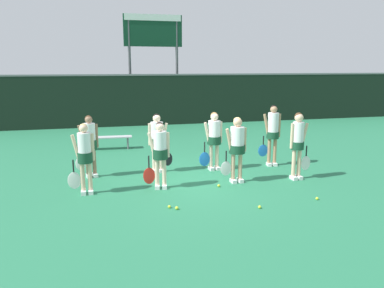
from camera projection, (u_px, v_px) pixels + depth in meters
The scene contains 18 objects.
ground_plane at pixel (193, 178), 9.84m from camera, with size 140.00×140.00×0.00m, color #26724C.
fence_windscreen at pixel (147, 100), 18.22m from camera, with size 60.00×0.08×2.50m.
scoreboard at pixel (153, 41), 19.19m from camera, with size 3.01×0.15×5.44m.
bench_courtside at pixel (108, 138), 13.16m from camera, with size 1.66×0.44×0.45m.
player_0 at pixel (85, 154), 8.44m from camera, with size 0.63×0.34×1.63m.
player_1 at pixel (160, 150), 8.84m from camera, with size 0.64×0.36×1.61m.
player_2 at pixel (237, 144), 9.28m from camera, with size 0.67×0.40×1.66m.
player_3 at pixel (298, 140), 9.54m from camera, with size 0.60×0.33×1.74m.
player_4 at pixel (90, 142), 9.73m from camera, with size 0.61×0.35×1.64m.
player_5 at pixel (157, 138), 10.19m from camera, with size 0.66×0.39×1.62m.
player_6 at pixel (214, 136), 10.42m from camera, with size 0.68×0.39×1.64m.
player_7 at pixel (273, 130), 10.85m from camera, with size 0.65×0.36×1.78m.
tennis_ball_0 at pixel (169, 207), 7.75m from camera, with size 0.06×0.06×0.06m, color #CCE033.
tennis_ball_1 at pixel (177, 208), 7.67m from camera, with size 0.07×0.07×0.07m, color #CCE033.
tennis_ball_2 at pixel (219, 186), 9.10m from camera, with size 0.07×0.07×0.07m, color #CCE033.
tennis_ball_3 at pixel (165, 164), 11.09m from camera, with size 0.07×0.07×0.07m, color #CCE033.
tennis_ball_4 at pixel (260, 207), 7.73m from camera, with size 0.06×0.06×0.06m, color #CCE033.
tennis_ball_5 at pixel (317, 198), 8.22m from camera, with size 0.06×0.06×0.06m, color #CCE033.
Camera 1 is at (-2.32, -9.16, 2.89)m, focal length 35.00 mm.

